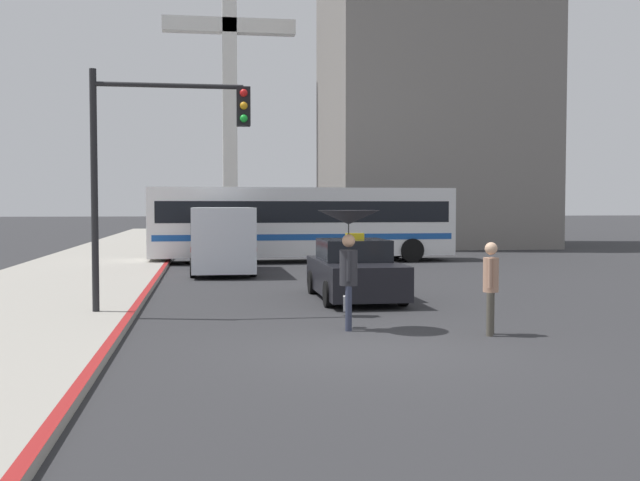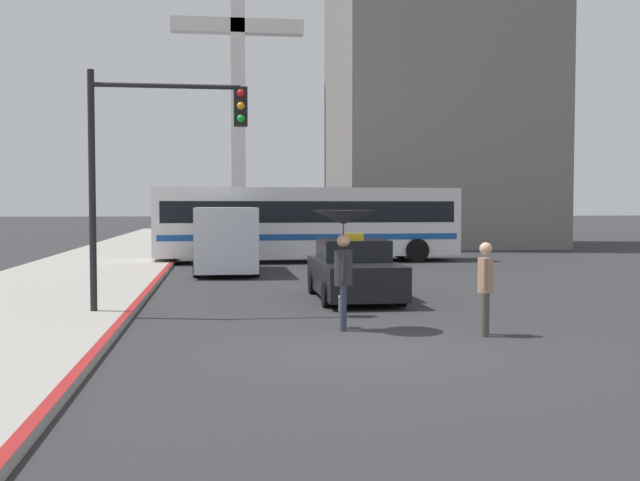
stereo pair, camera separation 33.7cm
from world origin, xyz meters
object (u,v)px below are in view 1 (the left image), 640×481
at_px(pedestrian_man, 491,281).
at_px(traffic_light, 161,146).
at_px(pedestrian_with_umbrella, 349,232).
at_px(ambulance_van, 222,237).
at_px(monument_cross, 230,72).
at_px(taxi, 354,272).
at_px(city_bus, 302,221).

distance_m(pedestrian_man, traffic_light, 7.12).
relative_size(pedestrian_with_umbrella, traffic_light, 0.44).
bearing_deg(ambulance_van, pedestrian_with_umbrella, 99.48).
distance_m(ambulance_van, traffic_light, 10.27).
distance_m(traffic_light, monument_cross, 33.03).
bearing_deg(taxi, pedestrian_man, 104.52).
distance_m(ambulance_van, city_bus, 5.83).
bearing_deg(ambulance_van, monument_cross, -92.67).
relative_size(taxi, pedestrian_man, 2.57).
xyz_separation_m(ambulance_van, traffic_light, (-1.42, -9.91, 2.27)).
relative_size(taxi, city_bus, 0.34).
bearing_deg(city_bus, taxi, -3.50).
distance_m(ambulance_van, pedestrian_man, 13.77).
bearing_deg(ambulance_van, traffic_light, 81.65).
distance_m(pedestrian_with_umbrella, traffic_light, 4.46).
bearing_deg(monument_cross, traffic_light, -94.23).
relative_size(ambulance_van, city_bus, 0.41).
bearing_deg(ambulance_van, pedestrian_man, 108.66).
xyz_separation_m(city_bus, pedestrian_man, (1.12, -17.79, -0.72)).
height_order(taxi, city_bus, city_bus).
xyz_separation_m(ambulance_van, pedestrian_man, (4.45, -13.03, -0.29)).
bearing_deg(monument_cross, pedestrian_man, -84.35).
distance_m(taxi, pedestrian_with_umbrella, 4.70).
xyz_separation_m(taxi, pedestrian_man, (1.39, -5.36, 0.28)).
xyz_separation_m(ambulance_van, city_bus, (3.33, 4.77, 0.44)).
bearing_deg(pedestrian_with_umbrella, taxi, -1.53).
distance_m(city_bus, traffic_light, 15.54).
bearing_deg(monument_cross, taxi, -85.98).
relative_size(city_bus, pedestrian_man, 7.53).
distance_m(pedestrian_man, monument_cross, 36.75).
bearing_deg(monument_cross, pedestrian_with_umbrella, -88.15).
relative_size(pedestrian_man, monument_cross, 0.09).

